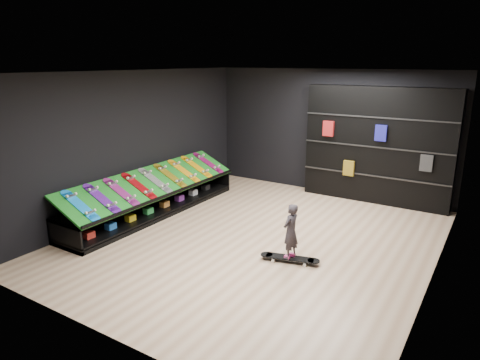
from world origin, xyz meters
The scene contains 20 objects.
floor centered at (0.00, 0.00, 0.00)m, with size 6.00×7.00×0.01m, color #D2B18E.
ceiling centered at (0.00, 0.00, 3.00)m, with size 6.00×7.00×0.01m, color white.
wall_back centered at (0.00, 3.50, 1.50)m, with size 6.00×0.02×3.00m, color black.
wall_front centered at (0.00, -3.50, 1.50)m, with size 6.00×0.02×3.00m, color black.
wall_left centered at (-3.00, 0.00, 1.50)m, with size 0.02×7.00×3.00m, color black.
wall_right centered at (3.00, 0.00, 1.50)m, with size 0.02×7.00×3.00m, color black.
display_rack centered at (-2.55, 0.00, 0.25)m, with size 0.90×4.50×0.50m, color black, non-canonical shape.
turf_ramp centered at (-2.50, 0.00, 0.71)m, with size 1.00×4.50×0.04m, color #106514.
back_shelving centered at (1.22, 3.32, 1.32)m, with size 3.30×0.39×2.64m, color black.
floor_skateboard centered at (0.94, -0.57, 0.04)m, with size 0.98×0.22×0.09m, color black, non-canonical shape.
child centered at (0.94, -0.57, 0.36)m, with size 0.21×0.15×0.55m, color black.
display_board_0 centered at (-2.49, -1.90, 0.74)m, with size 0.98×0.22×0.09m, color blue, non-canonical shape.
display_board_1 centered at (-2.49, -1.42, 0.74)m, with size 0.98×0.22×0.09m, color purple, non-canonical shape.
display_board_2 centered at (-2.49, -0.95, 0.74)m, with size 0.98×0.22×0.09m, color #2626BF, non-canonical shape.
display_board_3 centered at (-2.49, -0.48, 0.74)m, with size 0.98×0.22×0.09m, color red, non-canonical shape.
display_board_4 centered at (-2.49, 0.00, 0.74)m, with size 0.98×0.22×0.09m, color black, non-canonical shape.
display_board_5 centered at (-2.49, 0.48, 0.74)m, with size 0.98×0.22×0.09m, color yellow, non-canonical shape.
display_board_6 centered at (-2.49, 0.95, 0.74)m, with size 0.98×0.22×0.09m, color orange, non-canonical shape.
display_board_7 centered at (-2.49, 1.42, 0.74)m, with size 0.98×0.22×0.09m, color yellow, non-canonical shape.
display_board_8 centered at (-2.49, 1.90, 0.74)m, with size 0.98×0.22×0.09m, color #E5198C, non-canonical shape.
Camera 1 is at (3.63, -6.41, 3.19)m, focal length 32.00 mm.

